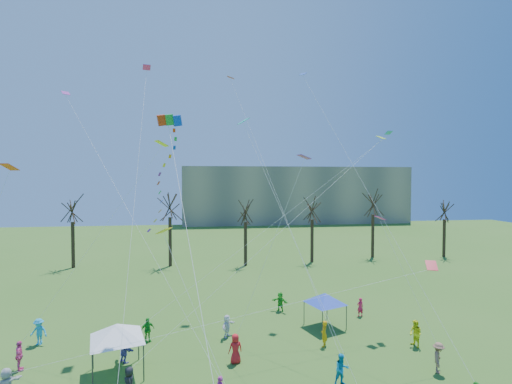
{
  "coord_description": "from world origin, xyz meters",
  "views": [
    {
      "loc": [
        -1.14,
        -13.59,
        11.65
      ],
      "look_at": [
        1.26,
        5.0,
        11.0
      ],
      "focal_mm": 25.0,
      "sensor_mm": 36.0,
      "label": 1
    }
  ],
  "objects": [
    {
      "name": "distant_building",
      "position": [
        22.0,
        82.0,
        7.5
      ],
      "size": [
        60.0,
        14.0,
        15.0
      ],
      "primitive_type": "cube",
      "color": "gray",
      "rests_on": "ground"
    },
    {
      "name": "bare_tree_row",
      "position": [
        2.71,
        35.58,
        6.84
      ],
      "size": [
        68.6,
        8.1,
        10.31
      ],
      "color": "black",
      "rests_on": "ground"
    },
    {
      "name": "big_box_kite",
      "position": [
        -3.77,
        8.98,
        11.55
      ],
      "size": [
        2.51,
        6.85,
        18.04
      ],
      "color": "red",
      "rests_on": "ground"
    },
    {
      "name": "canopy_tent_white",
      "position": [
        -6.66,
        8.14,
        2.63
      ],
      "size": [
        3.95,
        3.95,
        3.1
      ],
      "color": "#3F3F44",
      "rests_on": "ground"
    },
    {
      "name": "canopy_tent_blue",
      "position": [
        7.82,
        13.26,
        2.29
      ],
      "size": [
        3.37,
        3.37,
        2.7
      ],
      "color": "#3F3F44",
      "rests_on": "ground"
    },
    {
      "name": "festival_crowd",
      "position": [
        -0.67,
        7.94,
        0.87
      ],
      "size": [
        27.27,
        18.03,
        1.85
      ],
      "color": "#D11A44",
      "rests_on": "ground"
    },
    {
      "name": "small_kites_aloft",
      "position": [
        1.0,
        10.96,
        13.44
      ],
      "size": [
        27.11,
        19.84,
        32.22
      ],
      "color": "#DD3F0B",
      "rests_on": "ground"
    }
  ]
}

